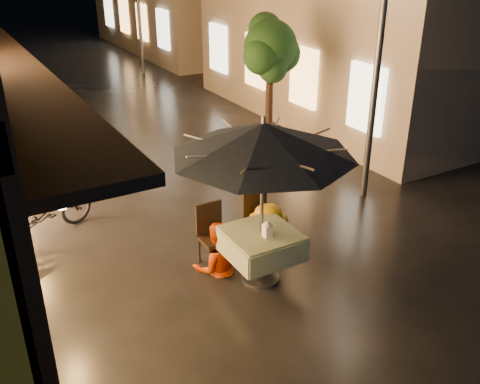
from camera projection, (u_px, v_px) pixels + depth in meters
ground at (296, 295)px, 7.43m from camera, size 90.00×90.00×0.00m
street_tree at (271, 50)px, 11.03m from camera, size 1.43×1.20×3.15m
streetlamp_near at (380, 41)px, 9.11m from camera, size 0.36×0.36×4.23m
cafe_table at (261, 244)px, 7.55m from camera, size 0.99×0.99×0.78m
patio_umbrella at (263, 139)px, 6.88m from camera, size 2.49×2.49×2.46m
cafe_chair_left at (212, 231)px, 7.97m from camera, size 0.42×0.42×0.97m
cafe_chair_right at (258, 219)px, 8.33m from camera, size 0.42×0.42×0.97m
table_lantern at (267, 228)px, 7.29m from camera, size 0.16×0.16×0.25m
person_orange at (216, 225)px, 7.71m from camera, size 0.85×0.74×1.51m
person_yellow at (269, 206)px, 8.08m from camera, size 1.07×0.62×1.65m
bicycle_0 at (44, 211)px, 8.69m from camera, size 1.94×1.33×0.96m
bicycle_1 at (18, 178)px, 9.80m from camera, size 1.77×0.69×1.03m
bicycle_2 at (35, 168)px, 10.48m from camera, size 1.69×0.77×0.85m
bicycle_3 at (15, 140)px, 11.75m from camera, size 1.66×0.66×0.97m
bicycle_5 at (2, 123)px, 12.69m from camera, size 1.88×0.99×1.09m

